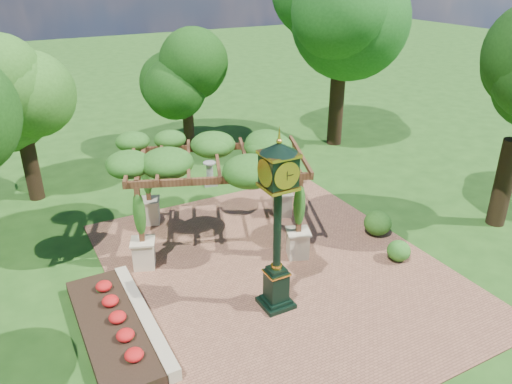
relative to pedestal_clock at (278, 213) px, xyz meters
name	(u,v)px	position (x,y,z in m)	size (l,w,h in m)	color
ground	(294,286)	(0.99, 0.56, -3.05)	(120.00, 120.00, 0.00)	#1E4714
brick_plaza	(278,270)	(0.99, 1.56, -3.03)	(10.00, 12.00, 0.04)	brown
border_wall	(144,318)	(-3.61, 1.06, -2.85)	(0.35, 5.00, 0.40)	#C6B793
flower_bed	(111,328)	(-4.51, 1.06, -2.87)	(1.50, 5.00, 0.36)	red
pedestal_clock	(278,213)	(0.00, 0.00, 0.00)	(1.01, 1.01, 5.10)	black
pergola	(217,160)	(0.17, 4.30, 0.01)	(6.84, 5.56, 3.72)	beige
sundial	(210,175)	(1.81, 8.93, -2.58)	(0.71, 0.71, 1.07)	gray
shrub_front	(399,251)	(4.82, 0.14, -2.66)	(0.78, 0.78, 0.70)	#28631C
shrub_mid	(378,223)	(5.36, 1.84, -2.56)	(1.00, 1.00, 0.90)	#275718
shrub_back	(298,176)	(5.36, 7.17, -2.71)	(0.67, 0.67, 0.60)	#2D661D
tree_west_far	(16,91)	(-5.23, 11.12, 1.55)	(3.30, 3.30, 6.73)	black
tree_north	(185,71)	(2.83, 14.04, 1.03)	(3.10, 3.10, 5.96)	#362415
tree_east_far	(343,9)	(10.07, 10.85, 3.95)	(5.56, 5.56, 10.18)	#301E12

